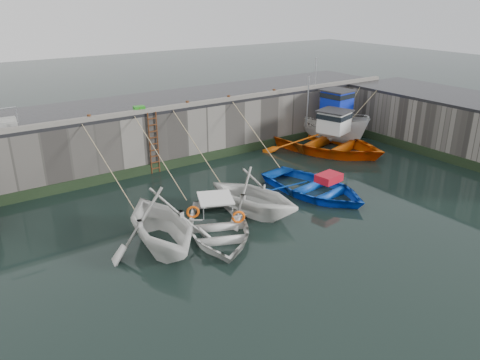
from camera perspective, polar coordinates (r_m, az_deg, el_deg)
ground at (r=18.20m, az=9.15°, el=-7.04°), size 120.00×120.00×0.00m
quay_back at (r=27.33m, az=-8.91°, el=6.29°), size 30.00×5.00×3.00m
quay_right at (r=30.12m, az=26.57°, el=5.68°), size 5.00×15.00×3.00m
road_back at (r=26.96m, az=-9.10°, el=9.53°), size 30.00×5.00×0.16m
road_right at (r=29.79m, az=27.08°, el=8.59°), size 5.00×15.00×0.16m
kerb_back at (r=24.86m, az=-6.73°, el=9.04°), size 30.00×0.30×0.20m
algae_back at (r=25.53m, az=-6.23°, el=2.37°), size 30.00×0.08×0.50m
algae_right at (r=28.33m, az=23.56°, el=2.61°), size 0.08×15.00×0.50m
ladder at (r=24.25m, az=-10.46°, el=4.41°), size 0.51×0.08×3.20m
boat_near_white at (r=17.70m, az=-9.45°, el=-7.94°), size 4.61×5.21×2.55m
boat_near_white_rope at (r=21.78m, az=-15.01°, el=-2.52°), size 0.04×5.39×3.10m
boat_near_blue at (r=18.31m, az=-2.70°, el=-6.58°), size 5.21×5.96×1.03m
boat_near_blue_rope at (r=22.34m, az=-9.57°, el=-1.41°), size 0.04×5.72×3.10m
boat_near_blacktrim at (r=19.95m, az=1.55°, el=-4.04°), size 4.97×5.35×2.30m
boat_near_blacktrim_rope at (r=23.56m, az=-5.14°, el=0.07°), size 0.04×5.07×3.10m
boat_near_navy at (r=22.13m, az=8.96°, el=-1.61°), size 4.64×5.98×1.14m
boat_near_navy_rope at (r=25.42m, az=1.86°, el=1.80°), size 0.04×4.99×3.10m
boat_far_white at (r=30.15m, az=10.67°, el=6.66°), size 3.04×6.33×5.35m
boat_far_orange at (r=28.22m, az=10.17°, el=4.61°), size 7.40×8.82×4.57m
fish_crate at (r=24.01m, az=-12.18°, el=8.41°), size 0.59×0.45×0.33m
bollard_a at (r=23.12m, az=-17.91°, el=7.26°), size 0.18×0.18×0.28m
bollard_b at (r=23.92m, az=-12.18°, el=8.29°), size 0.18×0.18×0.28m
bollard_c at (r=25.03m, az=-6.43°, el=9.24°), size 0.18×0.18×0.28m
bollard_d at (r=26.33m, az=-1.38°, el=9.99°), size 0.18×0.18×0.28m
bollard_e at (r=28.17m, az=4.17°, el=10.72°), size 0.18×0.18×0.28m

